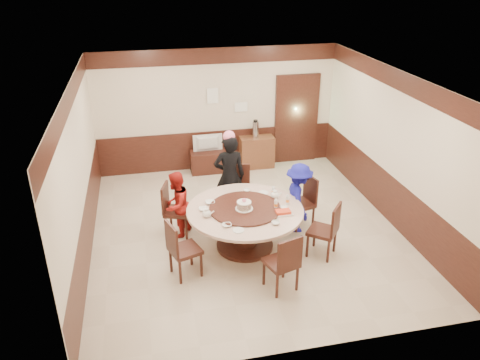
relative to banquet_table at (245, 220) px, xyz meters
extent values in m
plane|color=beige|center=(0.14, 0.53, -0.53)|extent=(6.00, 6.00, 0.00)
plane|color=white|center=(0.14, 0.53, 2.27)|extent=(6.00, 6.00, 0.00)
cube|color=beige|center=(0.14, 3.53, 0.87)|extent=(5.50, 0.04, 2.80)
cube|color=beige|center=(0.14, -2.47, 0.87)|extent=(5.50, 0.04, 2.80)
cube|color=beige|center=(-2.61, 0.53, 0.87)|extent=(0.04, 6.00, 2.80)
cube|color=beige|center=(2.89, 0.53, 0.87)|extent=(0.04, 6.00, 2.80)
cube|color=#361711|center=(0.14, 0.53, -0.08)|extent=(5.50, 6.00, 0.90)
cube|color=#361711|center=(0.14, 0.53, 2.09)|extent=(5.50, 6.00, 0.35)
cube|color=#361711|center=(2.04, 3.48, 0.52)|extent=(1.05, 0.08, 2.18)
cube|color=#89D59D|center=(2.04, 3.50, 0.52)|extent=(0.88, 0.02, 2.05)
cylinder|color=#361711|center=(0.00, 0.00, -0.50)|extent=(0.98, 0.98, 0.06)
cylinder|color=#361711|center=(0.00, 0.00, -0.18)|extent=(0.39, 0.39, 0.65)
cylinder|color=#CBA694|center=(0.00, 0.00, 0.19)|extent=(1.96, 1.96, 0.05)
cylinder|color=#361711|center=(0.00, 0.00, 0.23)|extent=(1.20, 1.20, 0.03)
cube|color=#361711|center=(1.15, 0.49, -0.08)|extent=(0.54, 0.54, 0.06)
cube|color=#361711|center=(1.36, 0.54, 0.19)|extent=(0.15, 0.42, 0.50)
cube|color=#361711|center=(1.15, 0.49, -0.32)|extent=(0.36, 0.36, 0.42)
cube|color=#361711|center=(0.15, 1.15, -0.08)|extent=(0.51, 0.51, 0.06)
cube|color=#361711|center=(0.19, 1.36, 0.19)|extent=(0.42, 0.11, 0.50)
cube|color=#361711|center=(0.15, 1.15, -0.32)|extent=(0.36, 0.36, 0.42)
cube|color=#361711|center=(-1.08, 0.69, -0.08)|extent=(0.55, 0.55, 0.06)
cube|color=#361711|center=(-1.28, 0.75, 0.19)|extent=(0.16, 0.41, 0.50)
cube|color=#361711|center=(-1.08, 0.69, -0.32)|extent=(0.36, 0.36, 0.42)
cube|color=#361711|center=(-1.08, -0.56, -0.08)|extent=(0.56, 0.56, 0.06)
cube|color=#361711|center=(-1.28, -0.63, 0.19)|extent=(0.17, 0.41, 0.50)
cube|color=#361711|center=(-1.08, -0.56, -0.32)|extent=(0.36, 0.36, 0.42)
cube|color=#361711|center=(0.28, -1.19, -0.08)|extent=(0.55, 0.55, 0.06)
cube|color=#361711|center=(0.35, -1.39, 0.19)|extent=(0.41, 0.16, 0.50)
cube|color=#361711|center=(0.28, -1.19, -0.32)|extent=(0.36, 0.36, 0.42)
cube|color=#361711|center=(1.21, -0.49, -0.08)|extent=(0.62, 0.62, 0.06)
cube|color=#361711|center=(1.37, -0.62, 0.19)|extent=(0.30, 0.35, 0.50)
cube|color=#361711|center=(1.21, -0.49, -0.32)|extent=(0.36, 0.36, 0.42)
imported|color=black|center=(-0.03, 1.19, 0.28)|extent=(0.62, 0.43, 1.63)
imported|color=#A41A15|center=(-1.10, 0.64, 0.08)|extent=(0.71, 0.75, 1.23)
imported|color=navy|center=(1.07, 0.37, 0.12)|extent=(0.54, 0.88, 1.31)
cylinder|color=white|center=(-0.03, -0.05, 0.25)|extent=(0.30, 0.30, 0.01)
cylinder|color=tan|center=(-0.03, -0.05, 0.31)|extent=(0.24, 0.24, 0.11)
cylinder|color=white|center=(-0.03, -0.05, 0.38)|extent=(0.24, 0.24, 0.01)
sphere|color=pink|center=(-0.03, -0.05, 0.41)|extent=(0.07, 0.07, 0.07)
ellipsoid|color=white|center=(-0.67, -0.13, 0.28)|extent=(0.17, 0.15, 0.13)
ellipsoid|color=white|center=(0.59, 0.27, 0.28)|extent=(0.17, 0.15, 0.13)
imported|color=white|center=(-0.54, 0.31, 0.24)|extent=(0.17, 0.17, 0.04)
imported|color=white|center=(0.36, -0.58, 0.24)|extent=(0.14, 0.14, 0.04)
imported|color=white|center=(-0.40, -0.48, 0.24)|extent=(0.15, 0.15, 0.04)
imported|color=white|center=(0.64, -0.13, 0.24)|extent=(0.13, 0.13, 0.04)
imported|color=white|center=(-0.69, 0.11, 0.24)|extent=(0.16, 0.16, 0.04)
imported|color=white|center=(0.17, 0.62, 0.24)|extent=(0.13, 0.13, 0.04)
cylinder|color=white|center=(-0.25, -0.65, 0.22)|extent=(0.18, 0.18, 0.01)
cylinder|color=white|center=(0.45, 0.50, 0.22)|extent=(0.18, 0.18, 0.01)
cube|color=white|center=(0.57, -0.30, 0.23)|extent=(0.30, 0.20, 0.02)
cube|color=red|center=(0.57, -0.30, 0.26)|extent=(0.24, 0.15, 0.04)
cylinder|color=white|center=(0.51, -0.10, 0.30)|extent=(0.06, 0.06, 0.16)
cylinder|color=white|center=(0.74, 0.01, 0.30)|extent=(0.06, 0.06, 0.16)
cylinder|color=white|center=(0.60, 0.38, 0.30)|extent=(0.06, 0.06, 0.16)
cube|color=#361711|center=(-0.13, 3.28, -0.28)|extent=(0.85, 0.45, 0.50)
imported|color=gray|center=(-0.13, 3.28, 0.16)|extent=(0.68, 0.11, 0.39)
cube|color=brown|center=(1.03, 3.31, -0.16)|extent=(0.80, 0.40, 0.75)
cylinder|color=silver|center=(0.99, 3.31, 0.41)|extent=(0.15, 0.15, 0.38)
cube|color=white|center=(0.04, 3.49, 1.22)|extent=(0.25, 0.00, 0.35)
cube|color=white|center=(0.69, 3.49, 0.92)|extent=(0.30, 0.00, 0.22)
camera|label=1|loc=(-1.53, -6.68, 4.03)|focal=35.00mm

